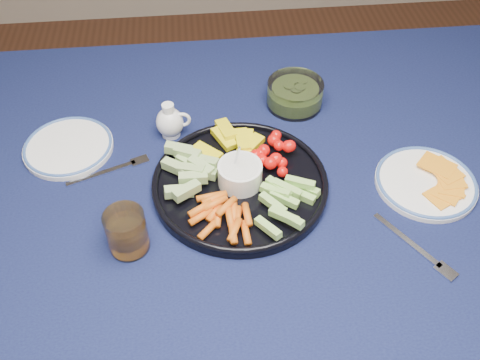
{
  "coord_description": "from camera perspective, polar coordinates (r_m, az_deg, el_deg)",
  "views": [
    {
      "loc": [
        -0.12,
        -0.73,
        1.53
      ],
      "look_at": [
        -0.05,
        -0.01,
        0.77
      ],
      "focal_mm": 40.0,
      "sensor_mm": 36.0,
      "label": 1
    }
  ],
  "objects": [
    {
      "name": "pickle_bowl",
      "position": [
        1.25,
        5.87,
        9.01
      ],
      "size": [
        0.13,
        0.13,
        0.06
      ],
      "color": "silver",
      "rests_on": "dining_table"
    },
    {
      "name": "cheese_plate",
      "position": [
        1.13,
        19.25,
        -0.14
      ],
      "size": [
        0.2,
        0.2,
        0.02
      ],
      "color": "white",
      "rests_on": "dining_table"
    },
    {
      "name": "dining_table",
      "position": [
        1.14,
        2.54,
        -3.19
      ],
      "size": [
        1.67,
        1.07,
        0.75
      ],
      "color": "#472D17",
      "rests_on": "ground"
    },
    {
      "name": "juice_tumbler",
      "position": [
        0.97,
        -11.95,
        -5.61
      ],
      "size": [
        0.07,
        0.07,
        0.09
      ],
      "color": "silver",
      "rests_on": "dining_table"
    },
    {
      "name": "fork_left",
      "position": [
        1.13,
        -13.17,
        1.15
      ],
      "size": [
        0.17,
        0.08,
        0.0
      ],
      "color": "silver",
      "rests_on": "dining_table"
    },
    {
      "name": "creamer_pitcher",
      "position": [
        1.17,
        -7.46,
        6.17
      ],
      "size": [
        0.08,
        0.06,
        0.08
      ],
      "color": "white",
      "rests_on": "dining_table"
    },
    {
      "name": "fork_right",
      "position": [
        1.02,
        18.65,
        -7.18
      ],
      "size": [
        0.11,
        0.16,
        0.0
      ],
      "color": "silver",
      "rests_on": "dining_table"
    },
    {
      "name": "crudite_platter",
      "position": [
        1.05,
        -0.14,
        -0.11
      ],
      "size": [
        0.35,
        0.35,
        0.11
      ],
      "color": "black",
      "rests_on": "dining_table"
    },
    {
      "name": "side_plate_extra",
      "position": [
        1.2,
        -17.85,
        3.4
      ],
      "size": [
        0.19,
        0.19,
        0.02
      ],
      "color": "white",
      "rests_on": "dining_table"
    }
  ]
}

